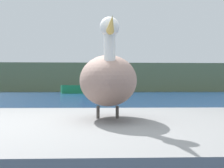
# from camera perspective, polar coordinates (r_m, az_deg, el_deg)

# --- Properties ---
(hillside_backdrop) EXTENTS (140.00, 15.21, 6.02)m
(hillside_backdrop) POSITION_cam_1_polar(r_m,az_deg,el_deg) (66.94, -2.60, 1.12)
(hillside_backdrop) COLOR #6B7A51
(hillside_backdrop) RESTS_ON ground
(pier_dock) EXTENTS (3.59, 2.89, 0.62)m
(pier_dock) POSITION_cam_1_polar(r_m,az_deg,el_deg) (2.69, -0.82, -13.55)
(pier_dock) COLOR gray
(pier_dock) RESTS_ON ground
(pelican) EXTENTS (0.52, 1.35, 0.84)m
(pelican) POSITION_cam_1_polar(r_m,az_deg,el_deg) (2.61, -0.81, 0.83)
(pelican) COLOR gray
(pelican) RESTS_ON pier_dock
(fishing_boat_green) EXTENTS (6.93, 3.53, 5.18)m
(fishing_boat_green) POSITION_cam_1_polar(r_m,az_deg,el_deg) (44.28, -5.47, -0.66)
(fishing_boat_green) COLOR #1E8C4C
(fishing_boat_green) RESTS_ON ground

